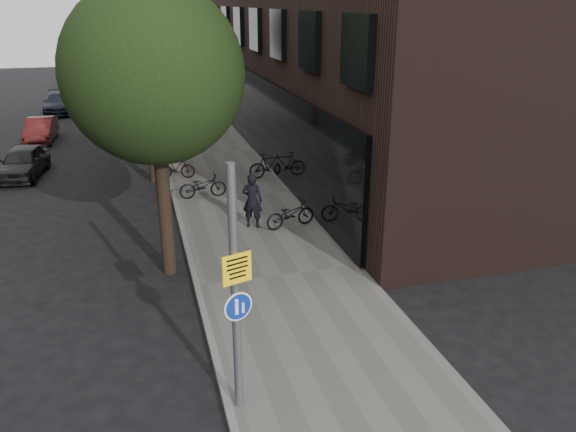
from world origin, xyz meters
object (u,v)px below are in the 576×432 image
object	(u,v)px
pedestrian	(252,201)
parked_bike_facade_near	(290,214)
parked_car_near	(23,162)
signpost	(235,293)

from	to	relation	value
pedestrian	parked_bike_facade_near	xyz separation A→B (m)	(1.16, -0.34, -0.44)
pedestrian	parked_car_near	xyz separation A→B (m)	(-8.01, 8.36, -0.37)
signpost	parked_bike_facade_near	distance (m)	8.76
signpost	parked_car_near	world-z (taller)	signpost
parked_car_near	signpost	bearing A→B (deg)	-63.55
signpost	pedestrian	bearing A→B (deg)	58.55
parked_bike_facade_near	pedestrian	bearing A→B (deg)	60.25
parked_bike_facade_near	parked_car_near	size ratio (longest dim) A/B	0.45
pedestrian	signpost	bearing A→B (deg)	101.16
signpost	parked_bike_facade_near	size ratio (longest dim) A/B	2.65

